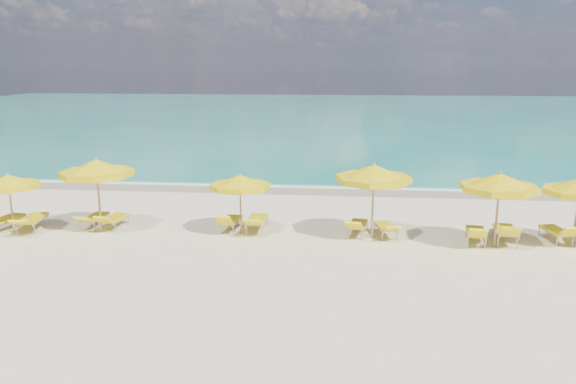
# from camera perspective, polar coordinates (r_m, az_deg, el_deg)

# --- Properties ---
(ground_plane) EXTENTS (120.00, 120.00, 0.00)m
(ground_plane) POSITION_cam_1_polar(r_m,az_deg,el_deg) (19.54, -0.45, -4.41)
(ground_plane) COLOR beige
(ocean) EXTENTS (120.00, 80.00, 0.30)m
(ocean) POSITION_cam_1_polar(r_m,az_deg,el_deg) (66.83, 4.07, 7.88)
(ocean) COLOR #157B66
(ocean) RESTS_ON ground
(wet_sand_band) EXTENTS (120.00, 2.60, 0.01)m
(wet_sand_band) POSITION_cam_1_polar(r_m,az_deg,el_deg) (26.67, 1.28, 0.30)
(wet_sand_band) COLOR tan
(wet_sand_band) RESTS_ON ground
(foam_line) EXTENTS (120.00, 1.20, 0.03)m
(foam_line) POSITION_cam_1_polar(r_m,az_deg,el_deg) (27.45, 1.41, 0.67)
(foam_line) COLOR white
(foam_line) RESTS_ON ground
(whitecap_near) EXTENTS (14.00, 0.36, 0.05)m
(whitecap_near) POSITION_cam_1_polar(r_m,az_deg,el_deg) (36.90, -6.87, 3.75)
(whitecap_near) COLOR white
(whitecap_near) RESTS_ON ground
(whitecap_far) EXTENTS (18.00, 0.30, 0.05)m
(whitecap_far) POSITION_cam_1_polar(r_m,az_deg,el_deg) (43.35, 13.70, 4.83)
(whitecap_far) COLOR white
(whitecap_far) RESTS_ON ground
(umbrella_1) EXTENTS (2.62, 2.62, 2.13)m
(umbrella_1) POSITION_cam_1_polar(r_m,az_deg,el_deg) (21.73, -26.53, 0.92)
(umbrella_1) COLOR tan
(umbrella_1) RESTS_ON ground
(umbrella_2) EXTENTS (3.34, 3.34, 2.61)m
(umbrella_2) POSITION_cam_1_polar(r_m,az_deg,el_deg) (20.77, -18.87, 2.26)
(umbrella_2) COLOR tan
(umbrella_2) RESTS_ON ground
(umbrella_3) EXTENTS (2.57, 2.57, 2.15)m
(umbrella_3) POSITION_cam_1_polar(r_m,az_deg,el_deg) (19.39, -4.89, 0.99)
(umbrella_3) COLOR tan
(umbrella_3) RESTS_ON ground
(umbrella_4) EXTENTS (2.90, 2.90, 2.60)m
(umbrella_4) POSITION_cam_1_polar(r_m,az_deg,el_deg) (18.96, 8.71, 1.82)
(umbrella_4) COLOR tan
(umbrella_4) RESTS_ON ground
(umbrella_5) EXTENTS (3.26, 3.26, 2.50)m
(umbrella_5) POSITION_cam_1_polar(r_m,az_deg,el_deg) (19.00, 20.69, 0.88)
(umbrella_5) COLOR tan
(umbrella_5) RESTS_ON ground
(lounger_1_left) EXTENTS (1.00, 1.99, 0.83)m
(lounger_1_left) POSITION_cam_1_polar(r_m,az_deg,el_deg) (22.49, -26.89, -2.90)
(lounger_1_left) COLOR #A5A8AD
(lounger_1_left) RESTS_ON ground
(lounger_1_right) EXTENTS (0.97, 2.13, 0.75)m
(lounger_1_right) POSITION_cam_1_polar(r_m,az_deg,el_deg) (22.04, -24.52, -2.95)
(lounger_1_right) COLOR #A5A8AD
(lounger_1_right) RESTS_ON ground
(lounger_2_left) EXTENTS (0.62, 1.74, 0.66)m
(lounger_2_left) POSITION_cam_1_polar(r_m,az_deg,el_deg) (21.69, -19.04, -2.82)
(lounger_2_left) COLOR #A5A8AD
(lounger_2_left) RESTS_ON ground
(lounger_2_right) EXTENTS (0.67, 1.75, 0.72)m
(lounger_2_right) POSITION_cam_1_polar(r_m,az_deg,el_deg) (21.30, -17.23, -2.96)
(lounger_2_right) COLOR #A5A8AD
(lounger_2_right) RESTS_ON ground
(lounger_3_left) EXTENTS (0.72, 1.72, 0.80)m
(lounger_3_left) POSITION_cam_1_polar(r_m,az_deg,el_deg) (20.17, -5.86, -3.30)
(lounger_3_left) COLOR #A5A8AD
(lounger_3_left) RESTS_ON ground
(lounger_3_right) EXTENTS (0.68, 2.00, 0.77)m
(lounger_3_right) POSITION_cam_1_polar(r_m,az_deg,el_deg) (20.00, -3.19, -3.32)
(lounger_3_right) COLOR #A5A8AD
(lounger_3_right) RESTS_ON ground
(lounger_4_left) EXTENTS (0.86, 1.78, 0.75)m
(lounger_4_left) POSITION_cam_1_polar(r_m,az_deg,el_deg) (19.71, 7.05, -3.72)
(lounger_4_left) COLOR #A5A8AD
(lounger_4_left) RESTS_ON ground
(lounger_4_right) EXTENTS (0.86, 1.75, 0.66)m
(lounger_4_right) POSITION_cam_1_polar(r_m,az_deg,el_deg) (19.67, 9.88, -3.89)
(lounger_4_right) COLOR #A5A8AD
(lounger_4_right) RESTS_ON ground
(lounger_5_left) EXTENTS (0.86, 1.85, 0.81)m
(lounger_5_left) POSITION_cam_1_polar(r_m,az_deg,el_deg) (19.63, 18.50, -4.34)
(lounger_5_left) COLOR #A5A8AD
(lounger_5_left) RESTS_ON ground
(lounger_5_right) EXTENTS (0.86, 1.99, 0.88)m
(lounger_5_right) POSITION_cam_1_polar(r_m,az_deg,el_deg) (20.07, 21.17, -4.13)
(lounger_5_right) COLOR #A5A8AD
(lounger_5_right) RESTS_ON ground
(lounger_6_left) EXTENTS (0.84, 1.81, 0.83)m
(lounger_6_left) POSITION_cam_1_polar(r_m,az_deg,el_deg) (20.80, 25.60, -4.01)
(lounger_6_left) COLOR #A5A8AD
(lounger_6_left) RESTS_ON ground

